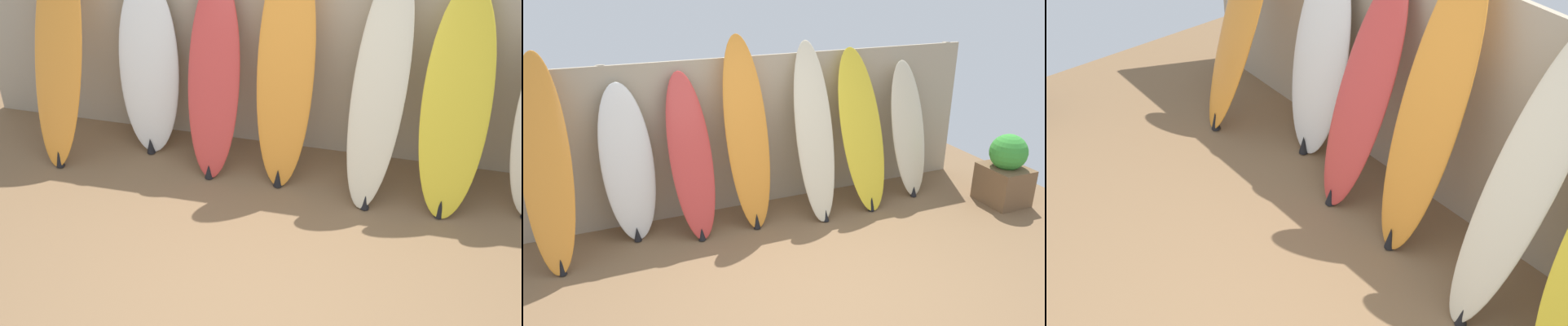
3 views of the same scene
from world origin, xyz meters
TOP-DOWN VIEW (x-y plane):
  - ground at (0.00, 0.00)m, footprint 7.68×7.68m
  - fence_back at (-0.00, 2.01)m, footprint 6.08×0.11m
  - surfboard_orange_0 at (-2.06, 1.53)m, footprint 0.50×0.83m
  - surfboard_white_1 at (-1.31, 1.73)m, footprint 0.58×0.46m
  - surfboard_red_2 at (-0.68, 1.61)m, footprint 0.49×0.70m
  - surfboard_orange_3 at (-0.05, 1.60)m, footprint 0.50×0.63m
  - surfboard_cream_4 at (0.74, 1.54)m, footprint 0.52×0.86m
  - surfboard_yellow_5 at (1.36, 1.54)m, footprint 0.59×0.77m
  - surfboard_cream_6 at (2.07, 1.60)m, footprint 0.51×0.58m
  - planter_box at (2.98, 0.83)m, footprint 0.47×0.54m

SIDE VIEW (x-z plane):
  - ground at x=0.00m, z-range 0.00..0.00m
  - planter_box at x=2.98m, z-range -0.03..0.84m
  - surfboard_white_1 at x=-1.31m, z-range -0.01..1.65m
  - surfboard_cream_6 at x=2.07m, z-range -0.01..1.66m
  - surfboard_red_2 at x=-0.68m, z-range -0.01..1.72m
  - fence_back at x=0.00m, z-range 0.00..1.80m
  - surfboard_yellow_5 at x=1.36m, z-range -0.02..1.84m
  - surfboard_cream_4 at x=0.74m, z-range -0.01..1.96m
  - surfboard_orange_0 at x=-2.06m, z-range -0.01..2.00m
  - surfboard_orange_3 at x=-0.05m, z-range -0.01..2.06m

